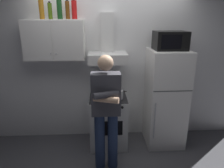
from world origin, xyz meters
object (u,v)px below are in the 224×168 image
bottle_olive_oil (50,11)px  upper_cabinet (55,40)px  stove_oven (108,120)px  cooking_pot (117,94)px  bottle_liquor_amber (41,8)px  bottle_wine_green (59,7)px  bottle_soda_red (74,10)px  range_hood (107,49)px  microwave (170,41)px  person_standing (106,110)px  refrigerator (166,99)px  bottle_beer_brown (68,10)px

bottle_olive_oil → upper_cabinet: bearing=32.9°
stove_oven → bottle_olive_oil: 1.92m
upper_cabinet → cooking_pot: (0.93, -0.24, -0.81)m
bottle_liquor_amber → bottle_wine_green: bottle_wine_green is taller
stove_oven → bottle_soda_red: bearing=161.3°
range_hood → bottle_wine_green: (-0.69, -0.03, 0.62)m
microwave → bottle_soda_red: size_ratio=1.69×
person_standing → bottle_olive_oil: bearing=137.6°
refrigerator → bottle_liquor_amber: size_ratio=5.09×
cooking_pot → bottle_soda_red: (-0.62, 0.28, 1.25)m
refrigerator → cooking_pot: bearing=-171.7°
upper_cabinet → bottle_liquor_amber: (-0.15, -0.03, 0.45)m
upper_cabinet → refrigerator: upper_cabinet is taller
cooking_pot → bottle_olive_oil: (-0.96, 0.23, 1.23)m
bottle_wine_green → bottle_liquor_amber: bearing=179.1°
upper_cabinet → range_hood: size_ratio=1.20×
refrigerator → bottle_soda_red: bearing=173.5°
person_standing → bottle_soda_red: 1.56m
refrigerator → person_standing: size_ratio=0.98×
stove_oven → bottle_soda_red: size_ratio=3.08×
stove_oven → bottle_soda_red: (-0.49, 0.17, 1.75)m
range_hood → bottle_beer_brown: size_ratio=2.77×
person_standing → cooking_pot: (0.18, 0.49, 0.04)m
range_hood → bottle_liquor_amber: bottle_liquor_amber is taller
microwave → bottle_wine_green: bottle_wine_green is taller
stove_oven → microwave: bearing=1.2°
range_hood → bottle_liquor_amber: (-0.95, -0.03, 0.60)m
refrigerator → bottle_beer_brown: (-1.54, 0.16, 1.38)m
upper_cabinet → range_hood: (0.80, 0.00, -0.15)m
refrigerator → bottle_beer_brown: bottle_beer_brown is taller
microwave → bottle_beer_brown: bottle_beer_brown is taller
cooking_pot → bottle_wine_green: bearing=165.4°
person_standing → bottle_wine_green: size_ratio=4.76×
microwave → bottle_liquor_amber: bottle_liquor_amber is taller
microwave → cooking_pot: (-0.82, -0.14, -0.80)m
refrigerator → bottle_liquor_amber: bottle_liquor_amber is taller
microwave → bottle_wine_green: size_ratio=1.39×
cooking_pot → bottle_beer_brown: 1.46m
bottle_beer_brown → bottle_wine_green: size_ratio=0.79×
stove_oven → bottle_beer_brown: (-0.59, 0.16, 1.75)m
bottle_beer_brown → microwave: bearing=-5.1°
microwave → bottle_liquor_amber: 1.95m
refrigerator → person_standing: (-1.00, -0.61, 0.10)m
range_hood → upper_cabinet: bearing=-179.9°
refrigerator → cooking_pot: refrigerator is taller
range_hood → person_standing: (-0.05, -0.73, -0.70)m
refrigerator → microwave: (-0.00, 0.02, 0.94)m
bottle_beer_brown → bottle_soda_red: bottle_soda_red is taller
upper_cabinet → microwave: (1.75, -0.11, -0.01)m
refrigerator → range_hood: bearing=172.5°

